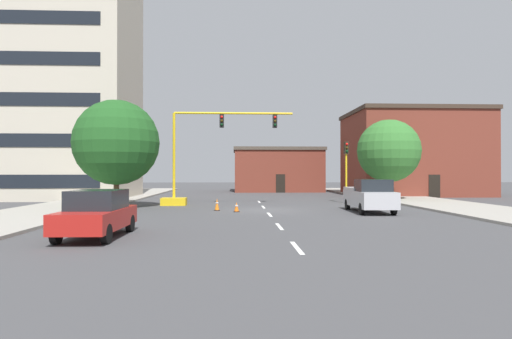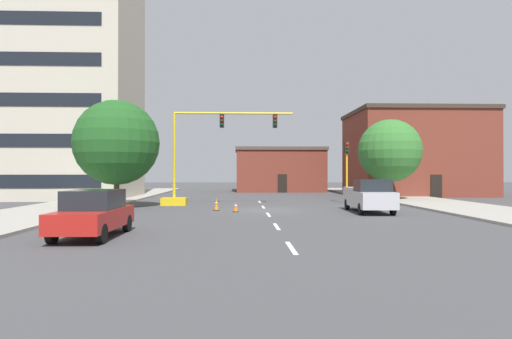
# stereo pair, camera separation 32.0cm
# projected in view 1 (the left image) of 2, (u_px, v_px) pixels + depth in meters

# --- Properties ---
(ground_plane) EXTENTS (160.00, 160.00, 0.00)m
(ground_plane) POSITION_uv_depth(u_px,v_px,m) (266.00, 210.00, 27.90)
(ground_plane) COLOR #424244
(sidewalk_left) EXTENTS (6.00, 56.00, 0.14)m
(sidewalk_left) POSITION_uv_depth(u_px,v_px,m) (95.00, 201.00, 35.26)
(sidewalk_left) COLOR #9E998E
(sidewalk_left) RESTS_ON ground_plane
(sidewalk_right) EXTENTS (6.00, 56.00, 0.14)m
(sidewalk_right) POSITION_uv_depth(u_px,v_px,m) (417.00, 200.00, 36.52)
(sidewalk_right) COLOR #9E998E
(sidewalk_right) RESTS_ON ground_plane
(lane_stripe_seg_0) EXTENTS (0.16, 2.40, 0.01)m
(lane_stripe_seg_0) POSITION_uv_depth(u_px,v_px,m) (297.00, 248.00, 13.92)
(lane_stripe_seg_0) COLOR silver
(lane_stripe_seg_0) RESTS_ON ground_plane
(lane_stripe_seg_1) EXTENTS (0.16, 2.40, 0.01)m
(lane_stripe_seg_1) POSITION_uv_depth(u_px,v_px,m) (279.00, 226.00, 19.41)
(lane_stripe_seg_1) COLOR silver
(lane_stripe_seg_1) RESTS_ON ground_plane
(lane_stripe_seg_2) EXTENTS (0.16, 2.40, 0.01)m
(lane_stripe_seg_2) POSITION_uv_depth(u_px,v_px,m) (270.00, 215.00, 24.90)
(lane_stripe_seg_2) COLOR silver
(lane_stripe_seg_2) RESTS_ON ground_plane
(lane_stripe_seg_3) EXTENTS (0.16, 2.40, 0.01)m
(lane_stripe_seg_3) POSITION_uv_depth(u_px,v_px,m) (263.00, 207.00, 30.40)
(lane_stripe_seg_3) COLOR silver
(lane_stripe_seg_3) RESTS_ON ground_plane
(lane_stripe_seg_4) EXTENTS (0.16, 2.40, 0.01)m
(lane_stripe_seg_4) POSITION_uv_depth(u_px,v_px,m) (259.00, 202.00, 35.89)
(lane_stripe_seg_4) COLOR silver
(lane_stripe_seg_4) RESTS_ON ground_plane
(building_tall_left) EXTENTS (15.32, 10.60, 23.72)m
(building_tall_left) POSITION_uv_depth(u_px,v_px,m) (50.00, 71.00, 40.76)
(building_tall_left) COLOR beige
(building_tall_left) RESTS_ON ground_plane
(building_brick_center) EXTENTS (11.20, 8.82, 5.52)m
(building_brick_center) POSITION_uv_depth(u_px,v_px,m) (277.00, 170.00, 56.69)
(building_brick_center) COLOR brown
(building_brick_center) RESTS_ON ground_plane
(building_row_right) EXTENTS (13.38, 10.57, 8.92)m
(building_row_right) POSITION_uv_depth(u_px,v_px,m) (412.00, 153.00, 46.91)
(building_row_right) COLOR brown
(building_row_right) RESTS_ON ground_plane
(traffic_signal_gantry) EXTENTS (9.59, 1.20, 6.83)m
(traffic_signal_gantry) POSITION_uv_depth(u_px,v_px,m) (191.00, 174.00, 32.07)
(traffic_signal_gantry) COLOR yellow
(traffic_signal_gantry) RESTS_ON ground_plane
(traffic_light_pole_right) EXTENTS (0.32, 0.47, 4.80)m
(traffic_light_pole_right) POSITION_uv_depth(u_px,v_px,m) (346.00, 158.00, 34.21)
(traffic_light_pole_right) COLOR yellow
(traffic_light_pole_right) RESTS_ON ground_plane
(tree_right_mid) EXTENTS (5.35, 5.35, 6.93)m
(tree_right_mid) POSITION_uv_depth(u_px,v_px,m) (389.00, 151.00, 37.53)
(tree_right_mid) COLOR brown
(tree_right_mid) RESTS_ON ground_plane
(tree_left_near) EXTENTS (5.76, 5.76, 7.31)m
(tree_left_near) POSITION_uv_depth(u_px,v_px,m) (116.00, 143.00, 29.73)
(tree_left_near) COLOR #4C3823
(tree_left_near) RESTS_ON ground_plane
(pickup_truck_silver) EXTENTS (2.19, 5.47, 1.99)m
(pickup_truck_silver) POSITION_uv_depth(u_px,v_px,m) (369.00, 196.00, 26.50)
(pickup_truck_silver) COLOR #BCBCC1
(pickup_truck_silver) RESTS_ON ground_plane
(sedan_red_near_left) EXTENTS (1.94, 4.54, 1.74)m
(sedan_red_near_left) POSITION_uv_depth(u_px,v_px,m) (97.00, 213.00, 16.15)
(sedan_red_near_left) COLOR #B21E19
(sedan_red_near_left) RESTS_ON ground_plane
(traffic_cone_roadside_a) EXTENTS (0.36, 0.36, 0.60)m
(traffic_cone_roadside_a) POSITION_uv_depth(u_px,v_px,m) (237.00, 207.00, 26.64)
(traffic_cone_roadside_a) COLOR black
(traffic_cone_roadside_a) RESTS_ON ground_plane
(traffic_cone_roadside_b) EXTENTS (0.36, 0.36, 0.77)m
(traffic_cone_roadside_b) POSITION_uv_depth(u_px,v_px,m) (217.00, 205.00, 27.62)
(traffic_cone_roadside_b) COLOR black
(traffic_cone_roadside_b) RESTS_ON ground_plane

